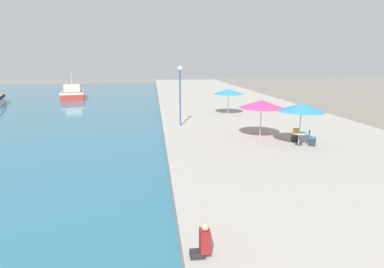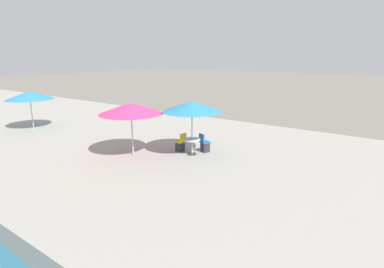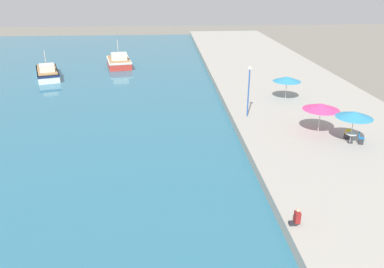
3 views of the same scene
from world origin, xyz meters
TOP-DOWN VIEW (x-y plane):
  - quay_promenade at (8.00, 37.00)m, footprint 16.00×90.00m
  - fishing_boat_near at (-21.58, 42.03)m, footprint 4.90×8.02m
  - fishing_boat_mid at (-12.82, 48.02)m, footprint 4.40×6.74m
  - cafe_umbrella_pink at (7.91, 16.85)m, footprint 2.68×2.68m
  - cafe_umbrella_white at (6.29, 19.06)m, footprint 2.88×2.88m
  - cafe_umbrella_striped at (6.38, 28.17)m, footprint 2.82×2.82m
  - cafe_table at (7.95, 16.90)m, footprint 0.80×0.80m
  - cafe_chair_left at (8.61, 16.61)m, footprint 0.55×0.54m
  - cafe_chair_right at (8.03, 17.62)m, footprint 0.44×0.47m
  - person_at_quay at (0.51, 7.17)m, footprint 0.52×0.36m
  - lamppost at (1.37, 23.28)m, footprint 0.36×0.36m

SIDE VIEW (x-z plane):
  - quay_promenade at x=8.00m, z-range 0.00..0.76m
  - fishing_boat_near at x=-21.58m, z-range -1.03..2.53m
  - fishing_boat_mid at x=-12.82m, z-range -1.15..2.80m
  - cafe_chair_left at x=8.61m, z-range 0.63..1.54m
  - cafe_chair_right at x=8.03m, z-range 0.63..1.54m
  - person_at_quay at x=0.51m, z-range 0.70..1.65m
  - cafe_table at x=7.95m, z-range 0.92..1.66m
  - cafe_umbrella_striped at x=6.38m, z-range 1.69..4.04m
  - cafe_umbrella_white at x=6.29m, z-range 1.73..4.18m
  - cafe_umbrella_pink at x=7.91m, z-range 1.78..4.29m
  - lamppost at x=1.37m, z-range 1.57..6.13m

